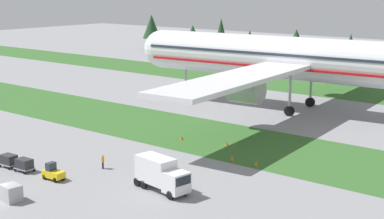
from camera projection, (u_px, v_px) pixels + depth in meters
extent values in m
cube|color=#336028|center=(198.00, 134.00, 84.56)|extent=(320.00, 17.31, 0.01)
cube|color=#336028|center=(333.00, 90.00, 120.23)|extent=(320.00, 17.31, 0.01)
cylinder|color=silver|center=(280.00, 57.00, 100.30)|extent=(52.12, 11.54, 7.50)
sphere|color=silver|center=(162.00, 49.00, 114.40)|extent=(7.35, 7.35, 7.35)
cube|color=red|center=(280.00, 65.00, 100.58)|extent=(50.87, 11.59, 0.36)
cube|color=#283342|center=(264.00, 51.00, 101.82)|extent=(45.84, 11.12, 0.44)
cube|color=silver|center=(236.00, 79.00, 81.65)|extent=(10.89, 35.20, 0.68)
cylinder|color=#A3A3A8|center=(246.00, 90.00, 87.06)|extent=(5.35, 4.51, 4.13)
cube|color=silver|center=(339.00, 52.00, 115.83)|extent=(10.89, 35.20, 0.68)
cylinder|color=#A3A3A8|center=(323.00, 66.00, 112.81)|extent=(5.35, 4.51, 4.13)
cylinder|color=#A3A3A8|center=(186.00, 75.00, 112.34)|extent=(0.44, 0.44, 7.47)
cylinder|color=black|center=(186.00, 93.00, 113.13)|extent=(1.23, 0.51, 1.20)
cylinder|color=#A3A3A8|center=(290.00, 90.00, 95.39)|extent=(0.44, 0.44, 7.22)
cylinder|color=black|center=(289.00, 111.00, 96.16)|extent=(1.74, 0.73, 1.70)
cylinder|color=#A3A3A8|center=(311.00, 83.00, 102.69)|extent=(0.44, 0.44, 7.22)
cylinder|color=black|center=(310.00, 102.00, 103.46)|extent=(1.74, 0.73, 1.70)
cube|color=yellow|center=(54.00, 174.00, 64.56)|extent=(2.67, 1.44, 0.77)
cube|color=#283342|center=(51.00, 166.00, 64.60)|extent=(0.76, 1.13, 0.90)
cylinder|color=black|center=(63.00, 177.00, 64.56)|extent=(0.61, 0.23, 0.60)
cylinder|color=black|center=(55.00, 180.00, 63.68)|extent=(0.61, 0.23, 0.60)
cylinder|color=black|center=(52.00, 174.00, 65.59)|extent=(0.61, 0.23, 0.60)
cylinder|color=black|center=(45.00, 177.00, 64.71)|extent=(0.61, 0.23, 0.60)
cube|color=#A3A3A8|center=(25.00, 168.00, 67.50)|extent=(2.28, 1.62, 0.10)
cube|color=#2D2D33|center=(24.00, 163.00, 67.37)|extent=(2.01, 1.42, 1.10)
cylinder|color=black|center=(34.00, 170.00, 67.62)|extent=(0.41, 0.14, 0.40)
cylinder|color=black|center=(24.00, 173.00, 66.52)|extent=(0.41, 0.14, 0.40)
cylinder|color=black|center=(25.00, 167.00, 68.56)|extent=(0.41, 0.14, 0.40)
cylinder|color=black|center=(15.00, 170.00, 67.46)|extent=(0.41, 0.14, 0.40)
cube|color=#A3A3A8|center=(9.00, 164.00, 69.14)|extent=(2.28, 1.62, 0.10)
cube|color=#2D2D33|center=(9.00, 159.00, 69.01)|extent=(2.01, 1.42, 1.10)
cylinder|color=black|center=(18.00, 165.00, 69.26)|extent=(0.41, 0.14, 0.40)
cylinder|color=black|center=(9.00, 168.00, 68.16)|extent=(0.41, 0.14, 0.40)
cylinder|color=black|center=(9.00, 163.00, 70.20)|extent=(0.41, 0.14, 0.40)
cylinder|color=black|center=(0.00, 166.00, 69.10)|extent=(0.41, 0.14, 0.40)
cube|color=silver|center=(176.00, 182.00, 59.19)|extent=(2.52, 2.60, 2.20)
cube|color=#283342|center=(183.00, 181.00, 58.34)|extent=(0.39, 2.06, 0.97)
cube|color=silver|center=(156.00, 169.00, 61.46)|extent=(4.79, 2.95, 2.80)
cylinder|color=black|center=(185.00, 191.00, 59.93)|extent=(0.99, 0.44, 0.96)
cylinder|color=black|center=(170.00, 195.00, 58.60)|extent=(0.99, 0.44, 0.96)
cylinder|color=black|center=(158.00, 180.00, 63.13)|extent=(0.99, 0.44, 0.96)
cylinder|color=black|center=(144.00, 184.00, 61.80)|extent=(0.99, 0.44, 0.96)
cylinder|color=black|center=(151.00, 178.00, 63.94)|extent=(0.99, 0.44, 0.96)
cylinder|color=black|center=(137.00, 182.00, 62.61)|extent=(0.99, 0.44, 0.96)
cylinder|color=black|center=(103.00, 165.00, 68.47)|extent=(0.18, 0.18, 0.85)
cylinder|color=black|center=(103.00, 165.00, 68.69)|extent=(0.18, 0.18, 0.85)
cylinder|color=orange|center=(103.00, 159.00, 68.42)|extent=(0.36, 0.36, 0.62)
sphere|color=tan|center=(103.00, 156.00, 68.32)|extent=(0.24, 0.24, 0.24)
cylinder|color=orange|center=(102.00, 160.00, 68.20)|extent=(0.10, 0.10, 0.58)
cylinder|color=orange|center=(103.00, 159.00, 68.65)|extent=(0.10, 0.10, 0.58)
cube|color=#A3A3A8|center=(12.00, 193.00, 58.17)|extent=(2.19, 1.84, 1.72)
cone|color=orange|center=(227.00, 143.00, 78.48)|extent=(0.44, 0.44, 0.62)
cone|color=orange|center=(182.00, 137.00, 81.43)|extent=(0.44, 0.44, 0.69)
cone|color=orange|center=(256.00, 163.00, 69.79)|extent=(0.44, 0.44, 0.54)
cone|color=orange|center=(232.00, 158.00, 71.84)|extent=(0.44, 0.44, 0.67)
cylinder|color=#4C3823|center=(152.00, 44.00, 195.42)|extent=(0.70, 0.70, 3.91)
cone|color=#1E4223|center=(152.00, 26.00, 194.15)|extent=(6.08, 6.08, 8.03)
cylinder|color=#4C3823|center=(193.00, 48.00, 187.01)|extent=(0.70, 0.70, 3.07)
cone|color=#1E4223|center=(193.00, 34.00, 186.06)|extent=(5.38, 5.38, 5.84)
cylinder|color=#4C3823|center=(221.00, 50.00, 179.30)|extent=(0.70, 0.70, 3.66)
cone|color=#1E4223|center=(221.00, 31.00, 178.06)|extent=(3.95, 3.95, 7.98)
cylinder|color=#4C3823|center=(249.00, 54.00, 168.81)|extent=(0.70, 0.70, 3.18)
cone|color=#1E4223|center=(250.00, 40.00, 167.88)|extent=(3.69, 3.69, 5.58)
cylinder|color=#4C3823|center=(295.00, 59.00, 160.13)|extent=(0.70, 0.70, 2.60)
cone|color=#1E4223|center=(296.00, 42.00, 159.10)|extent=(6.30, 6.30, 7.10)
cylinder|color=#4C3823|center=(349.00, 62.00, 153.63)|extent=(0.70, 0.70, 3.04)
cone|color=#1E4223|center=(350.00, 45.00, 152.68)|extent=(3.68, 3.68, 5.89)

